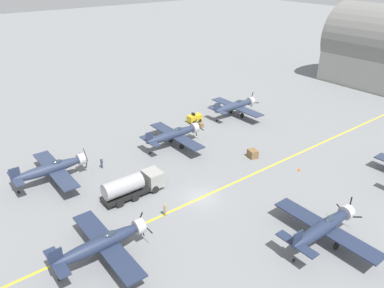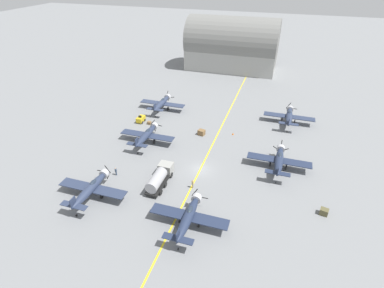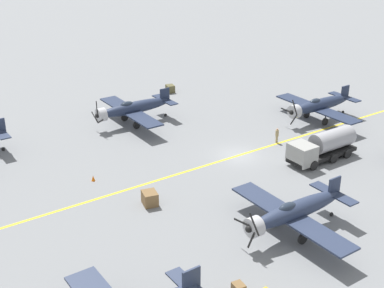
# 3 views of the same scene
# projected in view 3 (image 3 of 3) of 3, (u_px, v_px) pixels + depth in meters

# --- Properties ---
(ground_plane) EXTENTS (400.00, 400.00, 0.00)m
(ground_plane) POSITION_uv_depth(u_px,v_px,m) (238.00, 156.00, 55.82)
(ground_plane) COLOR slate
(taxiway_stripe) EXTENTS (0.30, 160.00, 0.01)m
(taxiway_stripe) POSITION_uv_depth(u_px,v_px,m) (238.00, 156.00, 55.82)
(taxiway_stripe) COLOR yellow
(taxiway_stripe) RESTS_ON ground
(airplane_mid_right) EXTENTS (12.00, 9.98, 3.80)m
(airplane_mid_right) POSITION_uv_depth(u_px,v_px,m) (132.00, 108.00, 63.18)
(airplane_mid_right) COLOR #222C46
(airplane_mid_right) RESTS_ON ground
(airplane_near_center) EXTENTS (12.00, 9.98, 3.65)m
(airplane_near_center) POSITION_uv_depth(u_px,v_px,m) (319.00, 105.00, 64.16)
(airplane_near_center) COLOR #222C45
(airplane_near_center) RESTS_ON ground
(airplane_mid_left) EXTENTS (12.00, 9.98, 3.65)m
(airplane_mid_left) POSITION_uv_depth(u_px,v_px,m) (294.00, 211.00, 41.65)
(airplane_mid_left) COLOR #28324C
(airplane_mid_left) RESTS_ON ground
(fuel_tanker) EXTENTS (2.68, 8.00, 2.98)m
(fuel_tanker) POSITION_uv_depth(u_px,v_px,m) (323.00, 146.00, 54.30)
(fuel_tanker) COLOR black
(fuel_tanker) RESTS_ON ground
(ground_crew_walking) EXTENTS (0.37, 0.37, 1.70)m
(ground_crew_walking) POSITION_uv_depth(u_px,v_px,m) (277.00, 135.00, 58.54)
(ground_crew_walking) COLOR tan
(ground_crew_walking) RESTS_ON ground
(supply_crate_by_tanker) EXTENTS (1.70, 1.52, 1.21)m
(supply_crate_by_tanker) POSITION_uv_depth(u_px,v_px,m) (150.00, 198.00, 46.36)
(supply_crate_by_tanker) COLOR brown
(supply_crate_by_tanker) RESTS_ON ground
(supply_crate_mid_lane) EXTENTS (1.44, 1.28, 1.04)m
(supply_crate_mid_lane) POSITION_uv_depth(u_px,v_px,m) (170.00, 89.00, 74.90)
(supply_crate_mid_lane) COLOR brown
(supply_crate_mid_lane) RESTS_ON ground
(supply_crate_outboard) EXTENTS (0.93, 0.81, 0.71)m
(supply_crate_outboard) POSITION_uv_depth(u_px,v_px,m) (239.00, 288.00, 35.74)
(supply_crate_outboard) COLOR brown
(supply_crate_outboard) RESTS_ON ground
(traffic_cone) EXTENTS (0.36, 0.36, 0.55)m
(traffic_cone) POSITION_uv_depth(u_px,v_px,m) (93.00, 178.00, 50.54)
(traffic_cone) COLOR orange
(traffic_cone) RESTS_ON ground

